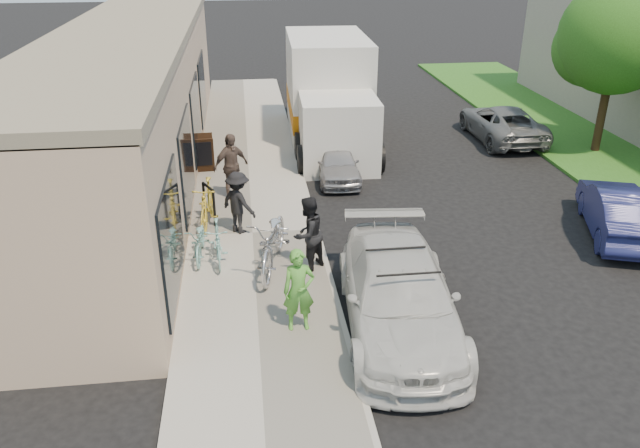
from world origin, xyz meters
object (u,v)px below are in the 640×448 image
far_car_gray (502,123)px  cruiser_bike_a (218,243)px  bike_rack (209,200)px  median_tree (615,41)px  woman_rider (299,290)px  far_car_blue (619,211)px  bystander_a (238,203)px  sedan_white (399,295)px  sedan_silver (337,163)px  moving_truck (329,97)px  cruiser_bike_b (200,241)px  bystander_b (231,166)px  cruiser_bike_c (208,204)px  sandwich_board (203,153)px  tandem_bike (274,241)px  man_standing (308,234)px

far_car_gray → cruiser_bike_a: bearing=40.4°
bike_rack → cruiser_bike_a: (0.25, -2.08, -0.13)m
median_tree → woman_rider: size_ratio=3.46×
far_car_blue → bystander_a: (-9.00, 0.97, 0.28)m
sedan_white → median_tree: (8.84, 9.07, 2.88)m
bike_rack → sedan_silver: bike_rack is taller
sedan_silver → moving_truck: (0.29, 3.79, 1.03)m
median_tree → bystander_a: median_tree is taller
far_car_gray → far_car_blue: bearing=89.2°
cruiser_bike_b → bystander_b: bystander_b is taller
sedan_silver → bystander_a: size_ratio=1.97×
cruiser_bike_c → moving_truck: bearing=67.7°
cruiser_bike_a → cruiser_bike_b: (-0.38, 0.24, -0.05)m
sedan_silver → cruiser_bike_b: (-3.73, -4.75, 0.04)m
sandwich_board → bystander_a: bearing=-81.1°
tandem_bike → cruiser_bike_a: (-1.19, 0.44, -0.19)m
woman_rider → man_standing: man_standing is taller
man_standing → cruiser_bike_b: 2.44m
tandem_bike → far_car_gray: bearing=58.1°
far_car_gray → bystander_b: bystander_b is taller
far_car_blue → cruiser_bike_c: cruiser_bike_c is taller
bike_rack → tandem_bike: size_ratio=0.40×
bike_rack → sedan_white: sedan_white is taller
moving_truck → woman_rider: 11.70m
sandwich_board → woman_rider: size_ratio=0.69×
sedan_white → tandem_bike: (-2.13, 2.30, 0.08)m
sandwich_board → sedan_silver: bearing=-15.3°
sedan_white → tandem_bike: 3.13m
sedan_silver → bystander_b: (-3.05, -1.40, 0.53)m
sedan_white → woman_rider: (-1.82, 0.01, 0.23)m
moving_truck → cruiser_bike_c: bearing=-117.6°
median_tree → woman_rider: median_tree is taller
tandem_bike → bystander_b: (-0.90, 4.03, 0.25)m
sedan_white → tandem_bike: sedan_white is taller
cruiser_bike_a → moving_truck: bearing=63.8°
far_car_blue → cruiser_bike_a: size_ratio=2.55×
cruiser_bike_c → bike_rack: bearing=88.8°
far_car_blue → woman_rider: (-7.97, -3.17, 0.31)m
far_car_blue → tandem_bike: tandem_bike is taller
far_car_blue → tandem_bike: bearing=24.7°
bike_rack → sandwich_board: sandwich_board is taller
far_car_gray → cruiser_bike_a: far_car_gray is taller
moving_truck → cruiser_bike_a: size_ratio=4.78×
far_car_gray → tandem_bike: bearing=45.6°
sedan_white → tandem_bike: bearing=137.9°
cruiser_bike_c → man_standing: bearing=-41.2°
moving_truck → man_standing: moving_truck is taller
bike_rack → sedan_silver: (3.59, 2.90, -0.22)m
cruiser_bike_b → bystander_b: 3.45m
bike_rack → woman_rider: 5.12m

